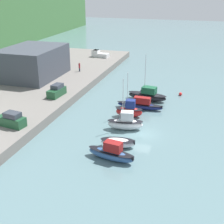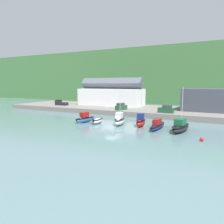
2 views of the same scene
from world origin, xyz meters
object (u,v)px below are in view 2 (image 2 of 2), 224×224
Objects in this scene: moored_boat_4 at (157,125)px; mooring_buoy_0 at (202,139)px; moored_boat_0 at (85,119)px; moored_boat_5 at (180,127)px; moored_boat_2 at (119,120)px; parked_car_0 at (166,110)px; moored_boat_3 at (141,121)px; parked_car_1 at (121,107)px; moored_boat_1 at (97,121)px; pickup_truck_1 at (61,103)px.

moored_boat_4 reaches higher than mooring_buoy_0.
moored_boat_5 is (22.93, -0.15, 0.06)m from moored_boat_0.
mooring_buoy_0 is at bearing -31.97° from moored_boat_4.
parked_car_0 is at bearing 54.28° from moored_boat_2.
moored_boat_5 is at bearing -14.48° from moored_boat_3.
moored_boat_0 is at bearing 173.16° from moored_boat_2.
parked_car_0 is 0.98× the size of parked_car_1.
moored_boat_3 is at bearing -42.87° from parked_car_1.
moored_boat_2 is (5.69, 0.42, 0.45)m from moored_boat_1.
moored_boat_3 is 1.57× the size of pickup_truck_1.
moored_boat_1 is 0.65× the size of moored_boat_3.
moored_boat_3 is (14.07, 1.22, 0.20)m from moored_boat_0.
moored_boat_2 reaches higher than moored_boat_4.
moored_boat_4 is 1.91× the size of parked_car_1.
moored_boat_4 is at bearing -168.21° from parked_car_0.
moored_boat_3 is at bearing 179.38° from moored_boat_5.
moored_boat_5 is at bearing 9.45° from moored_boat_0.
moored_boat_4 is at bearing -19.78° from moored_boat_3.
mooring_buoy_0 is (23.99, -6.11, -0.33)m from moored_boat_1.
moored_boat_5 is 2.04× the size of parked_car_0.
mooring_buoy_0 is (27.44, -5.97, -0.60)m from moored_boat_0.
pickup_truck_1 is 7.44× the size of mooring_buoy_0.
parked_car_1 is (-6.78, 15.31, 1.33)m from moored_boat_2.
parked_car_0 is 13.88m from parked_car_1.
moored_boat_3 is 8.96m from moored_boat_5.
parked_car_1 is at bearing 136.84° from moored_boat_4.
moored_boat_5 reaches higher than moored_boat_2.
moored_boat_3 is 14.53m from parked_car_0.
moored_boat_5 is at bearing -13.32° from moored_boat_2.
parked_car_0 reaches higher than moored_boat_4.
moored_boat_0 is 14.13m from moored_boat_3.
pickup_truck_1 is (-27.46, 18.72, 1.67)m from moored_boat_1.
moored_boat_3 is 0.90× the size of moored_boat_4.
parked_car_0 is (2.16, 14.31, 1.30)m from moored_boat_3.
moored_boat_5 is (4.78, -0.34, 0.21)m from moored_boat_4.
moored_boat_1 is at bearing 165.71° from mooring_buoy_0.
moored_boat_2 is 1.06× the size of moored_boat_3.
mooring_buoy_0 is (4.51, -5.82, -0.66)m from moored_boat_5.
moored_boat_2 is 1.65× the size of pickup_truck_1.
moored_boat_4 is 0.95× the size of moored_boat_5.
pickup_truck_1 is (-40.25, 3.33, -0.10)m from parked_car_0.
moored_boat_4 is 15.54m from parked_car_0.
moored_boat_4 is (18.15, 0.20, -0.15)m from moored_boat_0.
moored_boat_5 reaches higher than pickup_truck_1.
moored_boat_2 is 4.98m from moored_boat_3.
parked_car_1 reaches higher than moored_boat_1.
moored_boat_3 is 41.99m from pickup_truck_1.
moored_boat_0 is at bearing 175.13° from moored_boat_1.
pickup_truck_1 is (-26.37, 2.99, -0.10)m from parked_car_1.
pickup_truck_1 is 57.17m from mooring_buoy_0.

